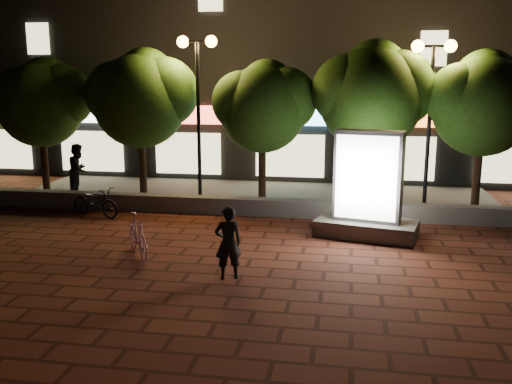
% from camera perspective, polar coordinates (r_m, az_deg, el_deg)
% --- Properties ---
extents(ground, '(80.00, 80.00, 0.00)m').
position_cam_1_polar(ground, '(12.68, -5.49, -6.64)').
color(ground, '#5C2A1D').
rests_on(ground, ground).
extents(retaining_wall, '(16.00, 0.45, 0.50)m').
position_cam_1_polar(retaining_wall, '(16.36, -1.86, -1.46)').
color(retaining_wall, slate).
rests_on(retaining_wall, ground).
extents(sidewalk, '(16.00, 5.00, 0.08)m').
position_cam_1_polar(sidewalk, '(18.80, -0.34, -0.36)').
color(sidewalk, slate).
rests_on(sidewalk, ground).
extents(building_block, '(28.00, 8.12, 11.30)m').
position_cam_1_polar(building_block, '(24.82, 2.32, 14.08)').
color(building_block, black).
rests_on(building_block, ground).
extents(tree_far_left, '(3.36, 2.80, 4.63)m').
position_cam_1_polar(tree_far_left, '(19.86, -21.33, 8.96)').
color(tree_far_left, '#311F13').
rests_on(tree_far_left, sidewalk).
extents(tree_left, '(3.60, 3.00, 4.89)m').
position_cam_1_polar(tree_left, '(18.32, -11.77, 9.82)').
color(tree_left, '#311F13').
rests_on(tree_left, sidewalk).
extents(tree_mid, '(3.24, 2.70, 4.50)m').
position_cam_1_polar(tree_mid, '(17.28, 0.86, 9.20)').
color(tree_mid, '#311F13').
rests_on(tree_mid, sidewalk).
extents(tree_right, '(3.72, 3.10, 5.07)m').
position_cam_1_polar(tree_right, '(17.08, 12.07, 10.09)').
color(tree_right, '#311F13').
rests_on(tree_right, sidewalk).
extents(tree_far_right, '(3.48, 2.90, 4.76)m').
position_cam_1_polar(tree_far_right, '(17.50, 22.68, 8.84)').
color(tree_far_right, '#311F13').
rests_on(tree_far_right, sidewalk).
extents(street_lamp_left, '(1.26, 0.36, 5.18)m').
position_cam_1_polar(street_lamp_left, '(17.44, -6.08, 11.83)').
color(street_lamp_left, black).
rests_on(street_lamp_left, sidewalk).
extents(street_lamp_right, '(1.26, 0.36, 4.98)m').
position_cam_1_polar(street_lamp_right, '(16.95, 17.81, 10.89)').
color(street_lamp_right, black).
rests_on(street_lamp_right, sidewalk).
extents(ad_kiosk, '(2.73, 1.80, 2.72)m').
position_cam_1_polar(ad_kiosk, '(14.17, 11.52, -0.25)').
color(ad_kiosk, slate).
rests_on(ad_kiosk, ground).
extents(scooter_pink, '(1.29, 1.57, 0.96)m').
position_cam_1_polar(scooter_pink, '(12.78, -12.19, -4.44)').
color(scooter_pink, pink).
rests_on(scooter_pink, ground).
extents(rider, '(0.65, 0.55, 1.51)m').
position_cam_1_polar(rider, '(11.05, -2.91, -5.28)').
color(rider, black).
rests_on(rider, ground).
extents(scooter_parked, '(1.78, 1.07, 0.89)m').
position_cam_1_polar(scooter_parked, '(16.68, -16.36, -1.00)').
color(scooter_parked, black).
rests_on(scooter_parked, ground).
extents(pedestrian, '(0.73, 0.91, 1.76)m').
position_cam_1_polar(pedestrian, '(19.40, -17.94, 2.21)').
color(pedestrian, black).
rests_on(pedestrian, sidewalk).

